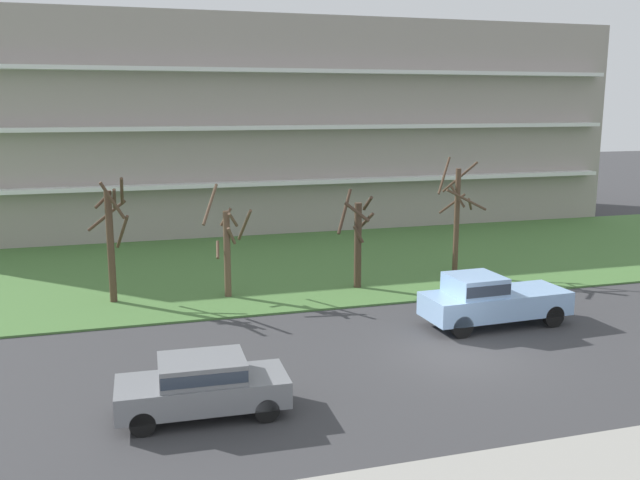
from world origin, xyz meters
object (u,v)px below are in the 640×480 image
at_px(tree_far_left, 112,237).
at_px(tree_left, 227,245).
at_px(pickup_blue_center_right, 490,299).
at_px(sedan_gray_center_left, 202,384).
at_px(tree_center, 357,238).
at_px(tree_right, 457,214).

bearing_deg(tree_far_left, tree_left, -6.80).
xyz_separation_m(tree_far_left, tree_left, (4.56, -0.54, -0.51)).
bearing_deg(pickup_blue_center_right, sedan_gray_center_left, 20.02).
height_order(tree_far_left, tree_left, tree_far_left).
xyz_separation_m(tree_far_left, tree_center, (10.21, -0.73, -0.49)).
bearing_deg(tree_far_left, pickup_blue_center_right, -27.93).
bearing_deg(pickup_blue_center_right, tree_far_left, -30.12).
relative_size(tree_right, pickup_blue_center_right, 1.01).
distance_m(tree_left, pickup_blue_center_right, 10.78).
relative_size(tree_center, pickup_blue_center_right, 0.79).
bearing_deg(pickup_blue_center_right, tree_left, -39.02).
bearing_deg(tree_left, tree_center, -1.93).
height_order(tree_left, sedan_gray_center_left, tree_left).
height_order(tree_far_left, sedan_gray_center_left, tree_far_left).
height_order(tree_center, tree_right, tree_right).
distance_m(tree_far_left, tree_left, 4.62).
bearing_deg(sedan_gray_center_left, pickup_blue_center_right, 24.19).
bearing_deg(tree_left, pickup_blue_center_right, -36.82).
distance_m(tree_center, pickup_blue_center_right, 6.99).
height_order(tree_left, tree_center, tree_left).
xyz_separation_m(tree_far_left, sedan_gray_center_left, (2.14, -11.45, -1.88)).
relative_size(tree_far_left, tree_center, 1.20).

